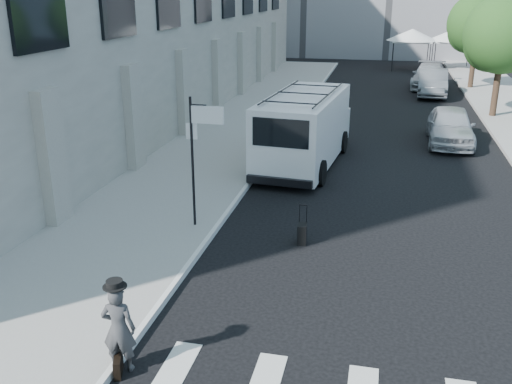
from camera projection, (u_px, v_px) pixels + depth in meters
The scene contains 14 objects.
ground at pixel (264, 298), 12.13m from camera, with size 120.00×120.00×0.00m, color black.
sidewalk_left at pixel (247, 123), 27.68m from camera, with size 4.50×48.00×0.15m, color gray.
sign_pole at pixel (200, 136), 14.67m from camera, with size 1.03×0.07×3.50m.
tree_near at pixel (500, 37), 27.74m from camera, with size 3.80×3.83×6.03m.
tree_far at pixel (476, 26), 36.00m from camera, with size 3.80×3.83×6.03m.
tent_left at pixel (412, 35), 45.28m from camera, with size 4.00×4.00×3.20m.
tent_right at pixel (454, 35), 45.07m from camera, with size 4.00×4.00×3.20m.
businessman at pixel (119, 329), 9.63m from camera, with size 0.58×0.38×1.60m, color #373739.
briefcase at pixel (118, 365), 9.72m from camera, with size 0.12×0.44×0.34m, color black.
suitcase at pixel (302, 234), 14.67m from camera, with size 0.25×0.38×1.02m.
cargo_van at pixel (305, 129), 21.04m from camera, with size 2.96×7.18×2.61m.
parked_car_a at pixel (450, 126), 23.96m from camera, with size 1.82×4.53×1.54m, color #B3B7BC.
parked_car_b at pixel (433, 83), 34.73m from camera, with size 1.68×4.82×1.59m, color slate.
parked_car_c at pixel (430, 76), 37.57m from camera, with size 2.15×5.29×1.54m, color #A8ACB0.
Camera 1 is at (2.19, -10.43, 6.23)m, focal length 40.00 mm.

